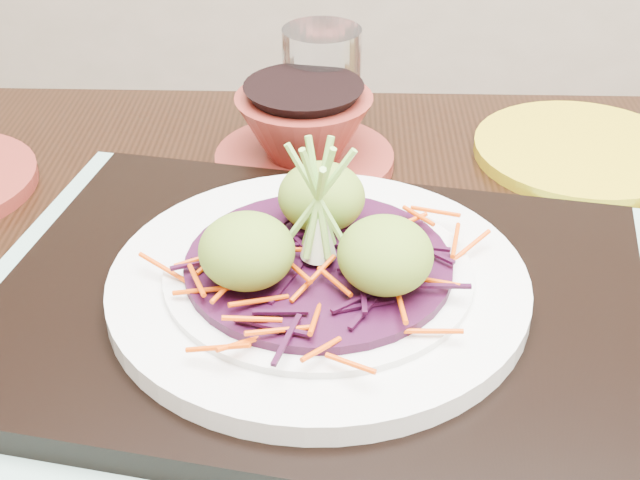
{
  "coord_description": "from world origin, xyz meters",
  "views": [
    {
      "loc": [
        -0.1,
        -0.48,
        1.11
      ],
      "look_at": [
        -0.13,
        0.04,
        0.77
      ],
      "focal_mm": 50.0,
      "sensor_mm": 36.0,
      "label": 1
    }
  ],
  "objects_px": {
    "terracotta_bowl_set": "(304,135)",
    "yellow_plate": "(581,151)",
    "white_plate": "(318,282)",
    "water_glass": "(322,83)",
    "dining_table": "(354,404)",
    "serving_tray": "(318,305)"
  },
  "relations": [
    {
      "from": "terracotta_bowl_set",
      "to": "water_glass",
      "type": "bearing_deg",
      "value": 79.5
    },
    {
      "from": "water_glass",
      "to": "yellow_plate",
      "type": "relative_size",
      "value": 0.53
    },
    {
      "from": "terracotta_bowl_set",
      "to": "yellow_plate",
      "type": "relative_size",
      "value": 0.88
    },
    {
      "from": "dining_table",
      "to": "white_plate",
      "type": "relative_size",
      "value": 4.01
    },
    {
      "from": "white_plate",
      "to": "water_glass",
      "type": "relative_size",
      "value": 2.71
    },
    {
      "from": "terracotta_bowl_set",
      "to": "white_plate",
      "type": "bearing_deg",
      "value": -83.66
    },
    {
      "from": "serving_tray",
      "to": "terracotta_bowl_set",
      "type": "height_order",
      "value": "terracotta_bowl_set"
    },
    {
      "from": "yellow_plate",
      "to": "dining_table",
      "type": "bearing_deg",
      "value": -130.08
    },
    {
      "from": "serving_tray",
      "to": "white_plate",
      "type": "height_order",
      "value": "white_plate"
    },
    {
      "from": "white_plate",
      "to": "serving_tray",
      "type": "bearing_deg",
      "value": 0.0
    },
    {
      "from": "white_plate",
      "to": "dining_table",
      "type": "bearing_deg",
      "value": 29.7
    },
    {
      "from": "yellow_plate",
      "to": "white_plate",
      "type": "bearing_deg",
      "value": -131.85
    },
    {
      "from": "dining_table",
      "to": "white_plate",
      "type": "bearing_deg",
      "value": -151.54
    },
    {
      "from": "serving_tray",
      "to": "yellow_plate",
      "type": "distance_m",
      "value": 0.35
    },
    {
      "from": "dining_table",
      "to": "yellow_plate",
      "type": "xyz_separation_m",
      "value": [
        0.21,
        0.24,
        0.1
      ]
    },
    {
      "from": "terracotta_bowl_set",
      "to": "yellow_plate",
      "type": "height_order",
      "value": "terracotta_bowl_set"
    },
    {
      "from": "dining_table",
      "to": "serving_tray",
      "type": "distance_m",
      "value": 0.11
    },
    {
      "from": "white_plate",
      "to": "yellow_plate",
      "type": "xyz_separation_m",
      "value": [
        0.23,
        0.26,
        -0.03
      ]
    },
    {
      "from": "terracotta_bowl_set",
      "to": "yellow_plate",
      "type": "xyz_separation_m",
      "value": [
        0.26,
        0.03,
        -0.02
      ]
    },
    {
      "from": "serving_tray",
      "to": "terracotta_bowl_set",
      "type": "relative_size",
      "value": 2.51
    },
    {
      "from": "dining_table",
      "to": "yellow_plate",
      "type": "relative_size",
      "value": 5.78
    },
    {
      "from": "dining_table",
      "to": "terracotta_bowl_set",
      "type": "relative_size",
      "value": 6.54
    }
  ]
}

